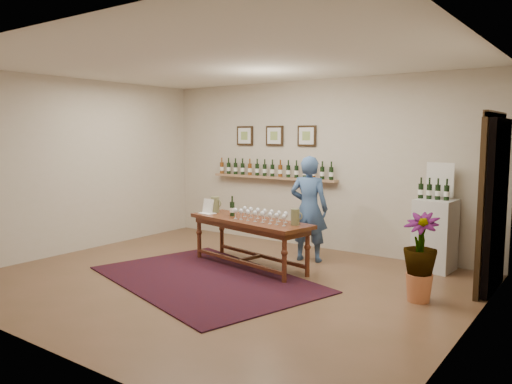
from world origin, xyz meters
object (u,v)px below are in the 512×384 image
Objects in this scene: display_pedestal at (435,235)px; potted_plant at (420,257)px; person at (309,209)px; tasting_table at (250,226)px.

display_pedestal is 1.14× the size of potted_plant.
potted_plant is at bearing 142.45° from person.
tasting_table is at bearing 178.38° from potted_plant.
display_pedestal is (2.21, 1.39, -0.09)m from tasting_table.
potted_plant is (0.25, -1.46, 0.01)m from display_pedestal.
display_pedestal reaches higher than potted_plant.
tasting_table is 2.47m from potted_plant.
person is at bearing 155.69° from potted_plant.
display_pedestal is at bearing -174.40° from person.
potted_plant is (2.46, -0.07, -0.08)m from tasting_table.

